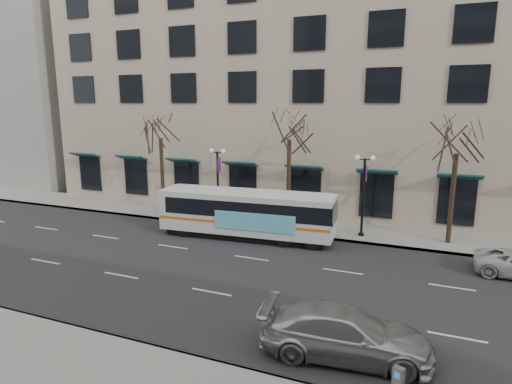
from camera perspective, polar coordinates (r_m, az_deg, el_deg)
The scene contains 12 objects.
ground at distance 21.62m, azimuth -3.04°, elevation -10.79°, with size 160.00×160.00×0.00m, color black.
sidewalk_far at distance 28.49m, azimuth 14.06°, elevation -5.34°, with size 80.00×4.00×0.15m, color gray.
building_hotel at distance 40.61m, azimuth 7.27°, elevation 16.95°, with size 40.00×20.00×24.00m, color #BCA88F.
building_far_upblock at distance 61.01m, azimuth -28.97°, elevation 15.76°, with size 28.00×20.00×28.00m, color #999993.
tree_far_left at distance 32.66m, azimuth -12.67°, elevation 8.72°, with size 3.60×3.60×8.34m.
tree_far_mid at distance 28.20m, azimuth 4.49°, elevation 8.94°, with size 3.60×3.60×8.55m.
tree_far_right at distance 26.95m, azimuth 25.32°, elevation 6.69°, with size 3.60×3.60×8.06m.
lamp_post_left at distance 30.01m, azimuth -5.10°, elevation 1.48°, with size 1.22×0.45×5.21m.
lamp_post_right at distance 27.02m, azimuth 14.13°, elevation 0.01°, with size 1.22×0.45×5.21m.
city_bus at distance 26.55m, azimuth -1.17°, elevation -2.77°, with size 11.09×3.22×2.97m.
silver_car at distance 15.23m, azimuth 11.84°, elevation -17.91°, with size 2.30×5.66×1.64m, color #B8BBC1.
pay_station at distance 12.93m, azimuth 18.44°, elevation -22.67°, with size 0.33×0.28×1.33m.
Camera 1 is at (8.54, -18.04, 8.31)m, focal length 30.00 mm.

